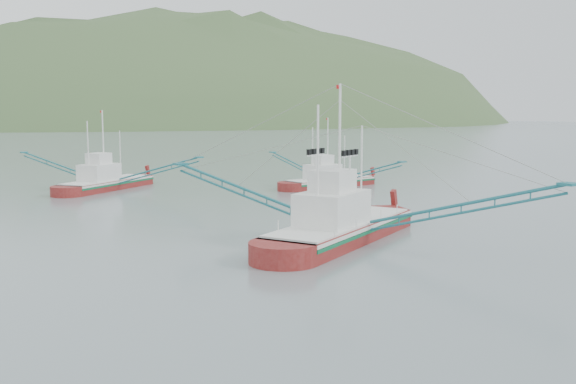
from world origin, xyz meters
TOP-DOWN VIEW (x-y plane):
  - ground at (0.00, 0.00)m, footprint 1200.00×1200.00m
  - main_boat at (1.70, 1.98)m, footprint 16.53×27.90m
  - bg_boat_far at (-0.18, 41.68)m, footprint 16.99×22.66m
  - bg_boat_right at (22.52, 27.89)m, footprint 12.56×22.43m
  - headland_right at (240.00, 430.00)m, footprint 684.00×432.00m

SIDE VIEW (x-z plane):
  - ground at x=0.00m, z-range 0.00..0.00m
  - headland_right at x=240.00m, z-range -153.00..153.00m
  - bg_boat_right at x=22.52m, z-range -3.30..5.79m
  - bg_boat_far at x=-0.18m, z-range -2.90..7.13m
  - main_boat at x=1.70m, z-range -3.50..8.32m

